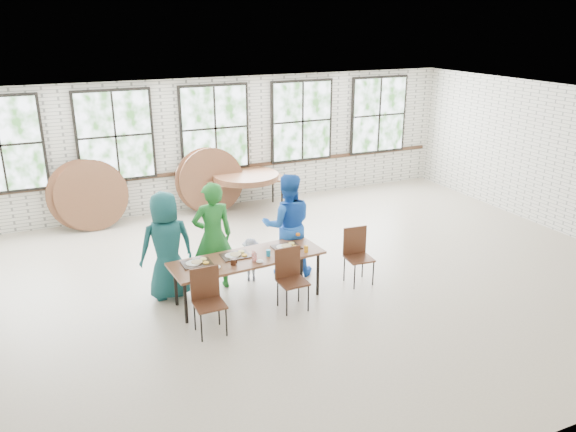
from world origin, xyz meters
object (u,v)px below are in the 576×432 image
object	(u,v)px
chair_near_right	(290,273)
chair_near_left	(207,295)
dining_table	(248,260)
storage_table	(246,181)

from	to	relation	value
chair_near_right	chair_near_left	bearing A→B (deg)	-174.25
dining_table	chair_near_right	bearing A→B (deg)	-45.68
chair_near_left	chair_near_right	size ratio (longest dim) A/B	1.00
storage_table	chair_near_right	bearing A→B (deg)	-98.86
chair_near_left	storage_table	distance (m)	5.37
dining_table	storage_table	distance (m)	4.46
chair_near_right	storage_table	world-z (taller)	chair_near_right
chair_near_left	storage_table	world-z (taller)	chair_near_left
chair_near_right	storage_table	distance (m)	4.76
dining_table	storage_table	xyz separation A→B (m)	(1.53, 4.19, -0.00)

